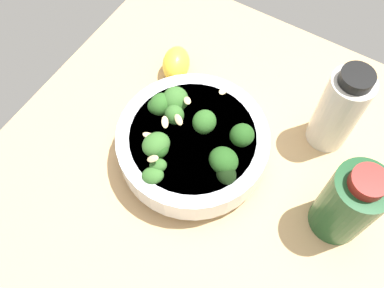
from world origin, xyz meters
The scene contains 5 objects.
ground_plane centered at (0.00, 0.00, -2.35)cm, with size 66.27×66.27×4.70cm, color tan.
bowl_of_broccoli centered at (0.24, -4.29, 4.23)cm, with size 22.28×22.28×10.06cm.
lemon_wedge centered at (-12.29, -15.02, 2.55)cm, with size 6.41×4.54×5.11cm, color yellow.
bottle_tall centered at (-1.63, 18.61, 6.80)cm, with size 7.35×7.35×14.58cm.
bottle_short centered at (-14.10, 12.03, 7.52)cm, with size 6.22×6.22×15.72cm.
Camera 1 is at (25.60, 11.32, 58.43)cm, focal length 39.30 mm.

